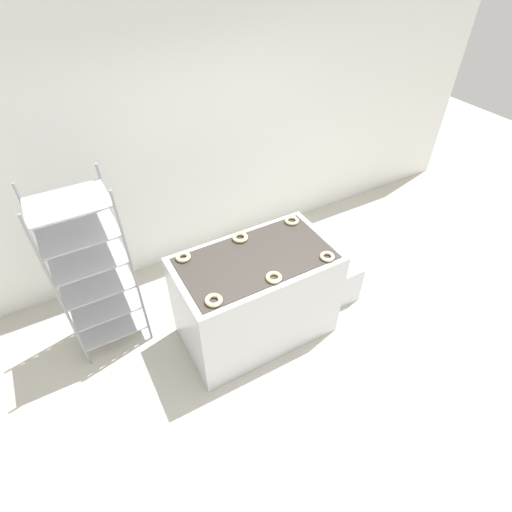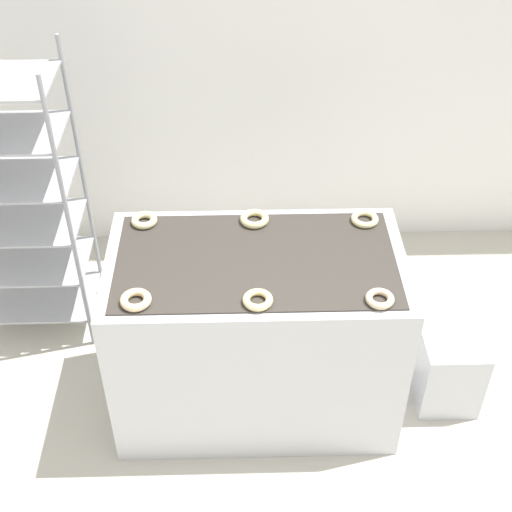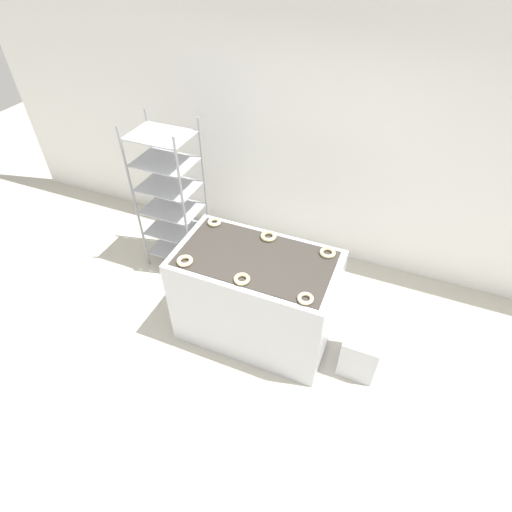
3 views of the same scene
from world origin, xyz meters
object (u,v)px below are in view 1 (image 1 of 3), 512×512
Objects in this scene: donut_near_right at (327,256)px; donut_far_right at (292,221)px; donut_far_left at (183,257)px; donut_near_center at (274,277)px; glaze_bin at (339,279)px; donut_far_center at (240,237)px; donut_near_left at (214,300)px; fryer_machine at (256,297)px; baking_rack_cart at (93,271)px.

donut_near_right is 0.58m from donut_far_right.
donut_near_center is at bearing -46.97° from donut_far_left.
glaze_bin is 1.31m from donut_far_center.
donut_near_left is 0.96× the size of donut_far_center.
donut_far_center is (-0.00, 0.58, 0.00)m from donut_near_center.
donut_near_right is 1.22m from donut_far_left.
donut_far_right is at bearing 27.11° from fryer_machine.
donut_far_right is (1.09, -0.02, -0.00)m from donut_far_left.
donut_near_left is at bearing -151.95° from fryer_machine.
donut_near_left is 1.21m from donut_far_right.
donut_far_left is (-0.55, 0.59, 0.00)m from donut_near_center.
donut_near_center is 1.03× the size of donut_far_left.
donut_far_center reaches higher than donut_near_center.
donut_near_right reaches higher than fryer_machine.
donut_near_right is 0.93× the size of donut_far_right.
fryer_machine is 1.46m from baking_rack_cart.
donut_near_center is 0.80m from donut_far_left.
donut_far_left is at bearing 179.67° from donut_far_center.
donut_near_center is at bearing -36.81° from baking_rack_cart.
donut_near_center is 0.93× the size of donut_far_center.
donut_far_left is 1.09m from donut_far_right.
donut_near_left is 1.03× the size of donut_near_center.
baking_rack_cart is 1.57m from donut_near_center.
fryer_machine is 0.59m from donut_near_center.
glaze_bin is at bearing -30.43° from donut_far_right.
baking_rack_cart is at bearing 128.06° from donut_near_left.
donut_far_center is (1.25, -0.36, 0.13)m from baking_rack_cart.
glaze_bin is 1.75m from donut_near_left.
donut_far_center is at bearing 90.28° from donut_near_center.
donut_far_center is (-1.02, 0.29, 0.78)m from glaze_bin.
baking_rack_cart is 0.80m from donut_far_left.
donut_near_right is 0.88× the size of donut_far_center.
donut_near_center is (-1.02, -0.29, 0.78)m from glaze_bin.
donut_far_right reaches higher than glaze_bin.
donut_near_right is (-0.49, -0.30, 0.78)m from glaze_bin.
fryer_machine is at bearing -90.22° from donut_far_center.
donut_far_left is (-0.02, 0.57, -0.00)m from donut_near_left.
donut_near_center is 0.58m from donut_far_center.
donut_far_right is (1.07, 0.56, -0.00)m from donut_near_left.
donut_near_center reaches higher than glaze_bin.
donut_near_right and donut_far_right have the same top height.
donut_near_right is (1.78, -0.95, 0.12)m from baking_rack_cart.
donut_far_left reaches higher than glaze_bin.
donut_far_center is (-0.53, 0.59, 0.00)m from donut_near_right.
donut_far_right is (-0.48, 0.28, 0.78)m from glaze_bin.
donut_far_center is at bearing -0.33° from donut_far_left.
fryer_machine is at bearing 90.77° from donut_near_center.
donut_near_left reaches higher than donut_near_right.
donut_far_right is at bearing -1.33° from donut_far_center.
baking_rack_cart reaches higher than fryer_machine.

